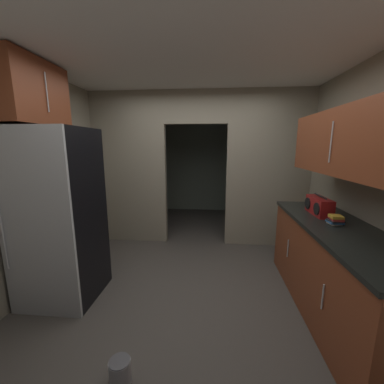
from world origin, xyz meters
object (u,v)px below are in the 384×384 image
object	(u,v)px
book_stack	(336,220)
refrigerator	(59,217)
paint_can	(120,371)
boombox	(319,206)

from	to	relation	value
book_stack	refrigerator	bearing A→B (deg)	-179.34
refrigerator	paint_can	world-z (taller)	refrigerator
boombox	paint_can	size ratio (longest dim) A/B	2.28
refrigerator	boombox	size ratio (longest dim) A/B	4.52
boombox	refrigerator	bearing A→B (deg)	-172.19
refrigerator	boombox	distance (m)	2.90
refrigerator	book_stack	world-z (taller)	refrigerator
boombox	book_stack	bearing A→B (deg)	-88.13
boombox	paint_can	world-z (taller)	boombox
refrigerator	boombox	xyz separation A→B (m)	(2.87, 0.39, 0.08)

